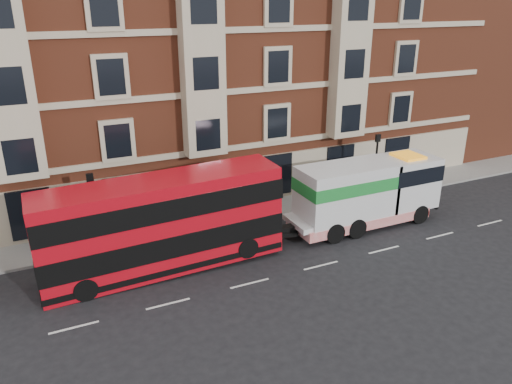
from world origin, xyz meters
TOP-DOWN VIEW (x-y plane):
  - ground at (0.00, 0.00)m, footprint 120.00×120.00m
  - sidewalk at (0.00, 7.50)m, footprint 90.00×3.00m
  - victorian_terrace at (0.50, 15.00)m, footprint 45.00×12.00m
  - filler_east at (32.00, 14.00)m, footprint 18.00×10.00m
  - lamp_post_west at (-6.00, 6.20)m, footprint 0.35×0.15m
  - lamp_post_east at (12.00, 6.20)m, footprint 0.35×0.15m
  - double_decker_bus at (-3.24, 3.09)m, footprint 11.79×2.71m
  - tow_truck at (8.82, 3.09)m, footprint 9.44×2.79m

SIDE VIEW (x-z plane):
  - ground at x=0.00m, z-range 0.00..0.00m
  - sidewalk at x=0.00m, z-range 0.00..0.15m
  - tow_truck at x=8.82m, z-range 0.12..4.05m
  - double_decker_bus at x=-3.24m, z-range 0.14..4.91m
  - lamp_post_west at x=-6.00m, z-range 0.50..4.85m
  - lamp_post_east at x=12.00m, z-range 0.50..4.85m
  - filler_east at x=32.00m, z-range -0.07..18.93m
  - victorian_terrace at x=0.50m, z-range -0.13..20.27m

